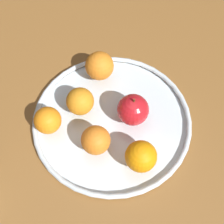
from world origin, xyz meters
The scene contains 8 objects.
ground_plane centered at (0.00, 0.00, -2.00)cm, with size 114.51×114.51×4.00cm, color brown.
fruit_bowl centered at (0.00, 0.00, 0.92)cm, with size 38.55×38.55×1.80cm.
apple centered at (1.30, -4.68, 5.52)cm, with size 7.44×7.44×8.24cm.
orange_back_right centered at (-7.92, 1.78, 5.10)cm, with size 6.60×6.60×6.60cm, color orange.
orange_center centered at (11.91, 6.10, 5.46)cm, with size 7.31×7.31×7.31cm, color orange.
orange_front_right centered at (0.89, 7.96, 5.12)cm, with size 6.65×6.65×6.65cm, color orange.
orange_front_left centered at (-9.41, -8.60, 5.28)cm, with size 6.96×6.96×6.96cm, color orange.
orange_back_left centered at (-5.65, 13.77, 4.97)cm, with size 6.35×6.35×6.35cm, color orange.
Camera 1 is at (-34.15, -8.20, 66.38)cm, focal length 48.97 mm.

